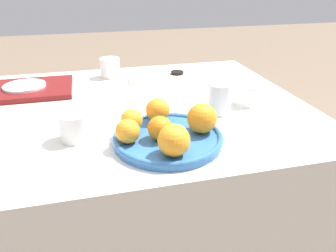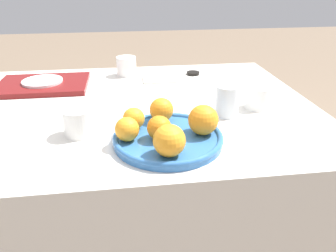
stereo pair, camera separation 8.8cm
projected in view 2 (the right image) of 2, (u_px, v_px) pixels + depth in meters
The scene contains 16 objects.
table at pixel (141, 192), 1.32m from camera, with size 1.23×0.97×0.76m.
fruit_platter at pixel (168, 138), 0.90m from camera, with size 0.30×0.30×0.03m.
orange_0 at pixel (159, 128), 0.87m from camera, with size 0.07×0.07×0.07m.
orange_1 at pixel (203, 120), 0.89m from camera, with size 0.08×0.08×0.08m.
orange_2 at pixel (134, 118), 0.92m from camera, with size 0.06×0.06×0.06m.
orange_3 at pixel (161, 110), 0.97m from camera, with size 0.07×0.07×0.07m.
orange_4 at pixel (127, 129), 0.86m from camera, with size 0.06×0.06×0.06m.
orange_5 at pixel (169, 141), 0.79m from camera, with size 0.08×0.08×0.08m.
water_glass at pixel (227, 101), 1.05m from camera, with size 0.08×0.08×0.10m.
serving_tray at pixel (43, 85), 1.31m from camera, with size 0.35×0.25×0.02m.
side_plate at pixel (42, 81), 1.31m from camera, with size 0.16×0.16×0.01m.
cup_0 at pixel (126, 66), 1.45m from camera, with size 0.09×0.09×0.08m.
cup_1 at pixel (257, 98), 1.11m from camera, with size 0.08×0.08×0.07m.
cup_2 at pixel (78, 122), 0.93m from camera, with size 0.08×0.08×0.08m.
napkin at pixel (160, 79), 1.41m from camera, with size 0.14×0.12×0.01m.
soy_dish at pixel (193, 73), 1.47m from camera, with size 0.06×0.06×0.01m.
Camera 2 is at (-0.04, -1.07, 1.20)m, focal length 35.00 mm.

